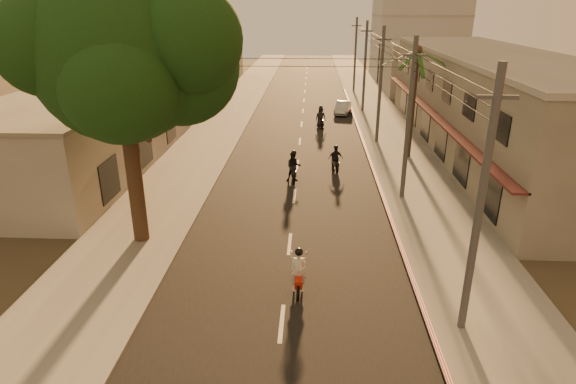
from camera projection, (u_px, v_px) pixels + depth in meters
name	position (u px, v px, depth m)	size (l,w,h in m)	color
ground	(287.00, 266.00, 20.62)	(160.00, 160.00, 0.00)	#383023
road	(300.00, 141.00, 39.21)	(10.00, 140.00, 0.02)	black
sidewalk_right	(393.00, 142.00, 38.85)	(5.00, 140.00, 0.12)	slate
sidewalk_left	(209.00, 140.00, 39.54)	(5.00, 140.00, 0.12)	slate
curb_stripe	(369.00, 160.00, 34.29)	(0.20, 60.00, 0.20)	#AD2112
shophouse_row	(489.00, 103.00, 35.38)	(8.80, 34.20, 7.30)	gray
left_building	(97.00, 126.00, 33.33)	(8.20, 24.20, 5.20)	#A6A196
broadleaf_tree	(130.00, 56.00, 19.82)	(9.60, 8.70, 12.10)	black
palm_tree	(417.00, 57.00, 32.52)	(5.00, 5.00, 8.20)	black
utility_poles	(382.00, 59.00, 36.54)	(1.20, 48.26, 9.00)	#38383A
filler_right	(416.00, 67.00, 60.72)	(8.00, 14.00, 6.00)	#A6A196
filler_left_near	(174.00, 86.00, 52.08)	(8.00, 14.00, 4.40)	#A6A196
filler_left_far	(208.00, 56.00, 68.34)	(8.00, 14.00, 7.00)	#A6A196
scooter_red	(299.00, 272.00, 18.56)	(0.71, 1.90, 1.87)	black
scooter_mid_a	(294.00, 167.00, 30.23)	(0.99, 2.03, 2.00)	black
scooter_mid_b	(335.00, 159.00, 32.21)	(1.11, 1.76, 1.75)	black
scooter_far_a	(321.00, 118.00, 43.34)	(1.12, 2.02, 2.00)	black
parked_car	(343.00, 108.00, 48.84)	(2.00, 3.98, 1.25)	#A2A4AA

